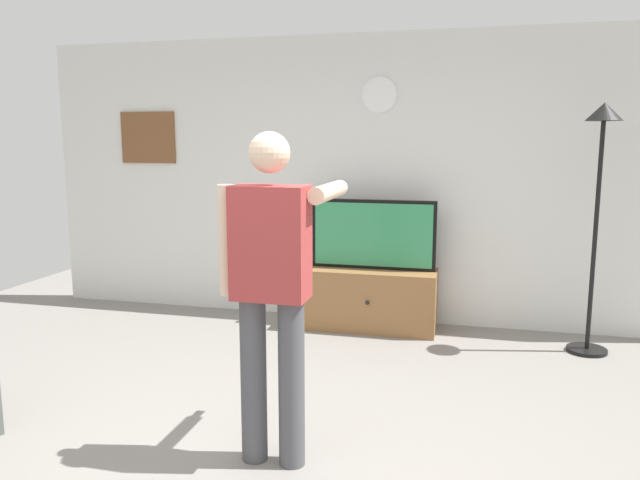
{
  "coord_description": "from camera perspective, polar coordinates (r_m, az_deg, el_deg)",
  "views": [
    {
      "loc": [
        1.07,
        -2.79,
        1.73
      ],
      "look_at": [
        0.06,
        1.2,
        1.05
      ],
      "focal_mm": 34.16,
      "sensor_mm": 36.0,
      "label": 1
    }
  ],
  "objects": [
    {
      "name": "ground_plane",
      "position": [
        3.45,
        -6.24,
        -20.74
      ],
      "size": [
        8.4,
        8.4,
        0.0
      ],
      "primitive_type": "plane",
      "color": "gray"
    },
    {
      "name": "wall_clock",
      "position": [
        5.76,
        5.6,
        13.38
      ],
      "size": [
        0.32,
        0.03,
        0.32
      ],
      "primitive_type": "cylinder",
      "rotation": [
        1.57,
        0.0,
        0.0
      ],
      "color": "white"
    },
    {
      "name": "person_standing_nearer_lamp",
      "position": [
        3.18,
        -4.52,
        -3.86
      ],
      "size": [
        0.57,
        0.78,
        1.77
      ],
      "color": "#4C4C51",
      "rests_on": "ground_plane"
    },
    {
      "name": "floor_lamp",
      "position": [
        5.3,
        24.71,
        5.39
      ],
      "size": [
        0.32,
        0.32,
        2.02
      ],
      "color": "black",
      "rests_on": "ground_plane"
    },
    {
      "name": "tv_stand",
      "position": [
        5.65,
        4.85,
        -5.54
      ],
      "size": [
        1.18,
        0.47,
        0.56
      ],
      "color": "olive",
      "rests_on": "ground_plane"
    },
    {
      "name": "back_wall",
      "position": [
        5.85,
        3.65,
        5.62
      ],
      "size": [
        6.4,
        0.1,
        2.7
      ],
      "primitive_type": "cube",
      "color": "silver",
      "rests_on": "ground_plane"
    },
    {
      "name": "television",
      "position": [
        5.57,
        5.02,
        0.53
      ],
      "size": [
        1.14,
        0.07,
        0.64
      ],
      "color": "black",
      "rests_on": "tv_stand"
    },
    {
      "name": "framed_picture",
      "position": [
        6.55,
        -15.78,
        9.22
      ],
      "size": [
        0.6,
        0.04,
        0.52
      ],
      "primitive_type": "cube",
      "color": "brown"
    }
  ]
}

